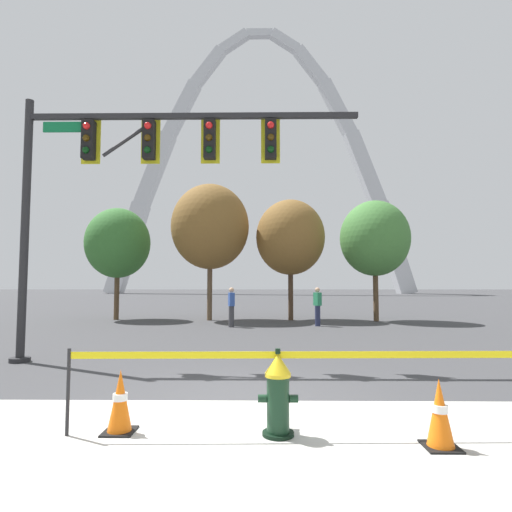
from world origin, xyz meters
name	(u,v)px	position (x,y,z in m)	size (l,w,h in m)	color
ground_plane	(242,401)	(0.00, 0.00, 0.00)	(240.00, 240.00, 0.00)	#3D3D3F
fire_hydrant	(278,394)	(0.48, -1.37, 0.47)	(0.46, 0.48, 0.99)	black
caution_tape_barrier	(318,374)	(0.94, -1.34, 0.69)	(5.79, 0.18, 0.99)	#232326
traffic_cone_by_hydrant	(120,402)	(-1.37, -1.30, 0.36)	(0.36, 0.36, 0.73)	black
traffic_cone_mid_sidewalk	(440,414)	(2.18, -1.70, 0.36)	(0.36, 0.36, 0.73)	black
traffic_signal_gantry	(130,167)	(-2.71, 2.99, 4.40)	(7.82, 0.44, 6.00)	#232326
monument_arch	(260,174)	(0.00, 66.67, 21.62)	(55.00, 2.82, 49.22)	silver
tree_far_left	(118,243)	(-6.75, 13.68, 3.73)	(3.11, 3.11, 5.45)	brown
tree_left_mid	(210,227)	(-2.19, 13.45, 4.50)	(3.75, 3.75, 6.57)	brown
tree_center_left	(290,237)	(1.71, 13.62, 3.99)	(3.34, 3.34, 5.84)	#473323
tree_center_right	(375,238)	(5.64, 13.05, 3.87)	(3.24, 3.24, 5.66)	brown
pedestrian_walking_left	(231,307)	(-0.92, 10.39, 0.82)	(0.29, 0.38, 1.59)	#38383D
pedestrian_standing_center	(318,306)	(2.61, 10.82, 0.82)	(0.32, 0.39, 1.59)	#232847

